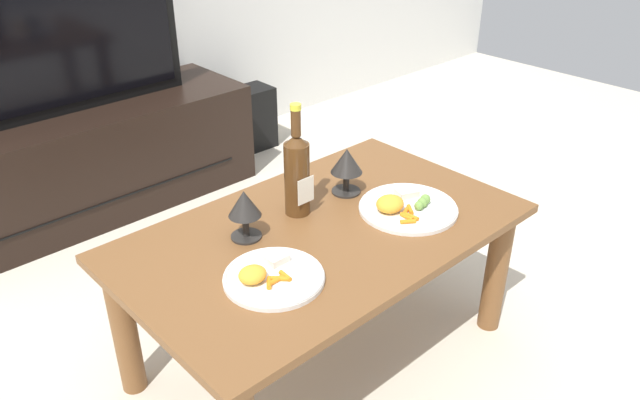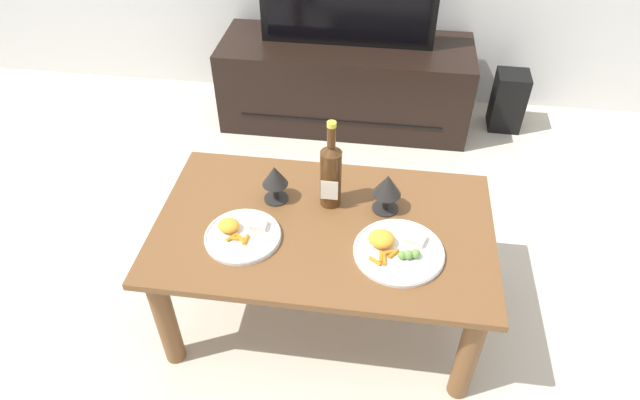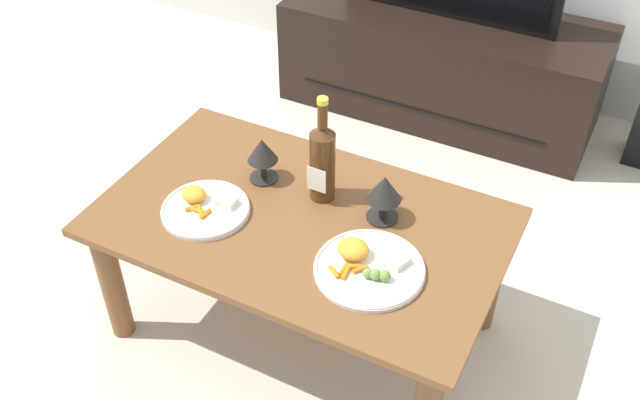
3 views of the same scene
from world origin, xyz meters
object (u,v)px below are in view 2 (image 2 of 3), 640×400
object	(u,v)px
dining_table	(324,242)
goblet_right	(387,187)
tv_stand	(345,83)
goblet_left	(275,178)
dinner_plate_left	(242,234)
dinner_plate_right	(397,249)
floor_speaker	(508,101)
wine_bottle	(331,173)

from	to	relation	value
dining_table	goblet_right	size ratio (longest dim) A/B	7.75
tv_stand	goblet_right	size ratio (longest dim) A/B	9.14
goblet_left	dinner_plate_left	world-z (taller)	goblet_left
tv_stand	dinner_plate_right	size ratio (longest dim) A/B	4.61
dining_table	floor_speaker	size ratio (longest dim) A/B	3.49
tv_stand	dinner_plate_left	size ratio (longest dim) A/B	5.32
dining_table	tv_stand	bearing A→B (deg)	92.51
dining_table	wine_bottle	xyz separation A→B (m)	(0.01, 0.11, 0.21)
goblet_right	dinner_plate_left	bearing A→B (deg)	-156.23
goblet_left	goblet_right	size ratio (longest dim) A/B	0.98
goblet_right	tv_stand	bearing A→B (deg)	101.62
tv_stand	goblet_left	distance (m)	1.30
wine_bottle	dinner_plate_left	distance (m)	0.36
floor_speaker	goblet_right	world-z (taller)	goblet_right
dining_table	goblet_left	xyz separation A→B (m)	(-0.18, 0.11, 0.18)
tv_stand	floor_speaker	xyz separation A→B (m)	(0.89, 0.04, -0.06)
goblet_left	tv_stand	bearing A→B (deg)	84.44
tv_stand	dinner_plate_left	world-z (taller)	dinner_plate_left
wine_bottle	goblet_left	xyz separation A→B (m)	(-0.19, -0.01, -0.04)
goblet_right	dinner_plate_left	size ratio (longest dim) A/B	0.58
dinner_plate_left	goblet_right	bearing A→B (deg)	23.77
dining_table	dinner_plate_right	xyz separation A→B (m)	(0.25, -0.09, 0.10)
dinner_plate_left	dining_table	bearing A→B (deg)	19.99
goblet_left	dinner_plate_left	xyz separation A→B (m)	(-0.07, -0.20, -0.08)
tv_stand	goblet_left	world-z (taller)	goblet_left
wine_bottle	goblet_left	size ratio (longest dim) A/B	2.34
wine_bottle	goblet_right	world-z (taller)	wine_bottle
tv_stand	wine_bottle	bearing A→B (deg)	-86.88
goblet_right	dinner_plate_right	size ratio (longest dim) A/B	0.50
wine_bottle	dining_table	bearing A→B (deg)	-94.09
goblet_left	dinner_plate_right	world-z (taller)	goblet_left
dining_table	tv_stand	xyz separation A→B (m)	(-0.06, 1.36, -0.15)
dinner_plate_right	wine_bottle	bearing A→B (deg)	138.77
dining_table	floor_speaker	xyz separation A→B (m)	(0.83, 1.41, -0.21)
wine_bottle	goblet_left	world-z (taller)	wine_bottle
dinner_plate_left	tv_stand	bearing A→B (deg)	82.34
dining_table	wine_bottle	distance (m)	0.24
dining_table	wine_bottle	bearing A→B (deg)	85.91
goblet_right	dinner_plate_right	bearing A→B (deg)	-76.91
goblet_right	dinner_plate_right	world-z (taller)	goblet_right
floor_speaker	dinner_plate_right	bearing A→B (deg)	-110.10
dinner_plate_right	goblet_right	bearing A→B (deg)	103.09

